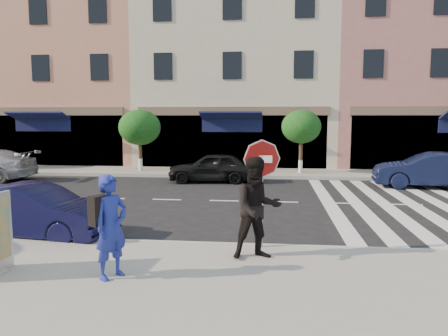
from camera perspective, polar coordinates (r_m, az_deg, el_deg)
ground at (r=11.04m, az=-2.23°, el=-8.26°), size 120.00×120.00×0.00m
sidewalk_near at (r=7.51m, az=-6.57°, el=-15.03°), size 60.00×4.50×0.15m
sidewalk_far at (r=21.79m, az=2.00°, el=-0.61°), size 60.00×3.00×0.15m
building_west_mid at (r=30.57m, az=-18.75°, el=14.17°), size 10.00×9.00×14.00m
building_centre at (r=27.76m, az=1.93°, el=12.19°), size 11.00×9.00×11.00m
building_east_mid at (r=29.51m, az=26.54°, el=13.13°), size 13.00×9.00×13.00m
street_tree_wb at (r=22.35m, az=-10.96°, el=5.20°), size 2.10×2.10×3.06m
street_tree_c at (r=21.41m, az=10.06°, el=5.29°), size 1.90×1.90×3.04m
stop_sign at (r=8.95m, az=4.97°, el=-0.07°), size 0.79×0.11×2.25m
photographer at (r=7.59m, az=-14.54°, el=-7.41°), size 0.68×0.77×1.76m
walker at (r=8.35m, az=4.37°, el=-5.25°), size 1.13×1.00×1.95m
car_near_mid at (r=11.27m, az=-23.60°, el=-5.21°), size 3.98×1.81×1.27m
car_far_mid at (r=19.11m, az=-1.62°, el=0.09°), size 3.91×1.83×1.29m
car_far_right at (r=19.35m, az=25.32°, el=-0.27°), size 4.50×2.02×1.43m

